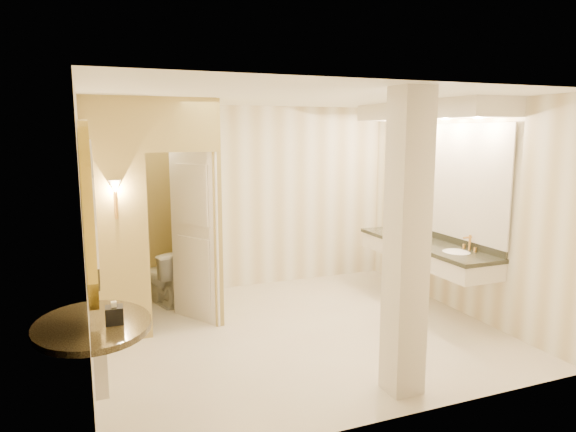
# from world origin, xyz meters

# --- Properties ---
(floor) EXTENTS (4.50, 4.50, 0.00)m
(floor) POSITION_xyz_m (0.00, 0.00, 0.00)
(floor) COLOR silver
(floor) RESTS_ON ground
(ceiling) EXTENTS (4.50, 4.50, 0.00)m
(ceiling) POSITION_xyz_m (0.00, 0.00, 2.70)
(ceiling) COLOR white
(ceiling) RESTS_ON wall_back
(wall_back) EXTENTS (4.50, 0.02, 2.70)m
(wall_back) POSITION_xyz_m (0.00, 2.00, 1.35)
(wall_back) COLOR white
(wall_back) RESTS_ON floor
(wall_front) EXTENTS (4.50, 0.02, 2.70)m
(wall_front) POSITION_xyz_m (0.00, -2.00, 1.35)
(wall_front) COLOR white
(wall_front) RESTS_ON floor
(wall_left) EXTENTS (0.02, 4.00, 2.70)m
(wall_left) POSITION_xyz_m (-2.25, 0.00, 1.35)
(wall_left) COLOR white
(wall_left) RESTS_ON floor
(wall_right) EXTENTS (0.02, 4.00, 2.70)m
(wall_right) POSITION_xyz_m (2.25, 0.00, 1.35)
(wall_right) COLOR white
(wall_right) RESTS_ON floor
(toilet_closet) EXTENTS (1.50, 1.55, 2.70)m
(toilet_closet) POSITION_xyz_m (-1.13, 0.97, 1.39)
(toilet_closet) COLOR tan
(toilet_closet) RESTS_ON floor
(wall_sconce) EXTENTS (0.14, 0.14, 0.42)m
(wall_sconce) POSITION_xyz_m (-1.93, 0.43, 1.73)
(wall_sconce) COLOR gold
(wall_sconce) RESTS_ON toilet_closet
(vanity) EXTENTS (0.75, 2.48, 2.09)m
(vanity) POSITION_xyz_m (1.98, 0.25, 1.63)
(vanity) COLOR silver
(vanity) RESTS_ON floor
(console_shelf) EXTENTS (1.10, 1.10, 2.00)m
(console_shelf) POSITION_xyz_m (-2.21, -1.24, 1.35)
(console_shelf) COLOR black
(console_shelf) RESTS_ON floor
(pillar) EXTENTS (0.30, 0.30, 2.70)m
(pillar) POSITION_xyz_m (0.35, -1.62, 1.35)
(pillar) COLOR silver
(pillar) RESTS_ON floor
(tissue_box) EXTENTS (0.14, 0.14, 0.13)m
(tissue_box) POSITION_xyz_m (-2.07, -1.32, 0.94)
(tissue_box) COLOR black
(tissue_box) RESTS_ON console_shelf
(toilet) EXTENTS (0.62, 0.83, 0.75)m
(toilet) POSITION_xyz_m (-1.30, 1.61, 0.38)
(toilet) COLOR white
(toilet) RESTS_ON floor
(soap_bottle_a) EXTENTS (0.07, 0.07, 0.13)m
(soap_bottle_a) POSITION_xyz_m (1.93, 0.52, 0.94)
(soap_bottle_a) COLOR beige
(soap_bottle_a) RESTS_ON vanity
(soap_bottle_b) EXTENTS (0.11, 0.11, 0.12)m
(soap_bottle_b) POSITION_xyz_m (1.93, 0.69, 0.94)
(soap_bottle_b) COLOR silver
(soap_bottle_b) RESTS_ON vanity
(soap_bottle_c) EXTENTS (0.09, 0.09, 0.20)m
(soap_bottle_c) POSITION_xyz_m (1.84, 0.38, 0.97)
(soap_bottle_c) COLOR #C6B28C
(soap_bottle_c) RESTS_ON vanity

